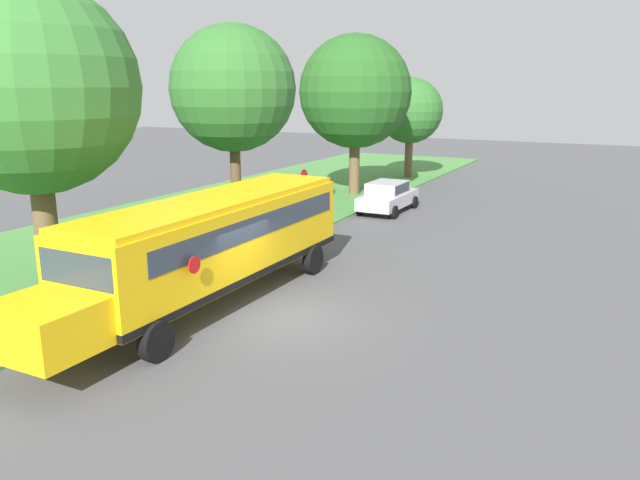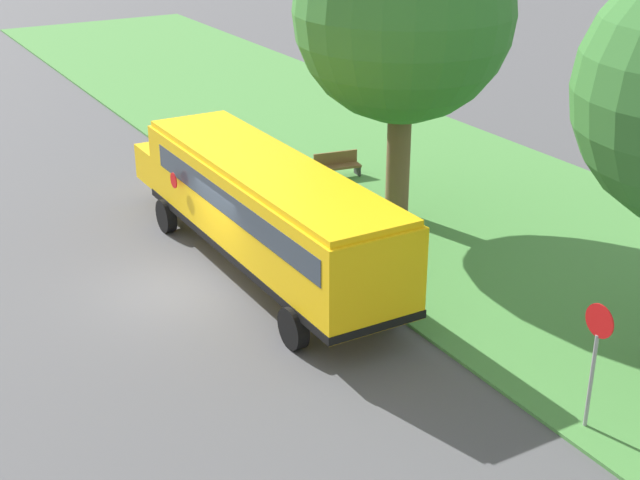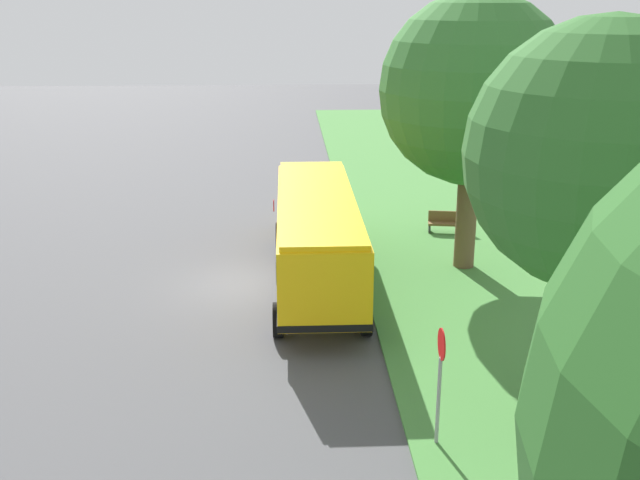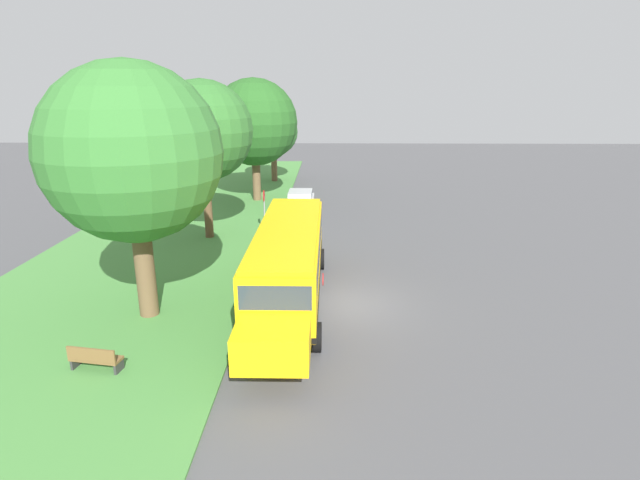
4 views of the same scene
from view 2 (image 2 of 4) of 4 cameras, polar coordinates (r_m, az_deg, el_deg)
The scene contains 6 objects.
ground_plane at distance 23.42m, azimuth -9.07°, elevation -3.09°, with size 120.00×120.00×0.00m, color #4C4C4F.
grass_verge at distance 28.14m, azimuth 10.14°, elevation 1.59°, with size 12.00×80.00×0.08m, color #47843D.
school_bus at distance 23.38m, azimuth -3.72°, elevation 2.28°, with size 2.84×12.42×3.16m.
oak_tree_beside_bus at distance 26.04m, azimuth 4.91°, elevation 14.15°, with size 6.35×6.35×9.45m.
stop_sign at distance 17.70m, azimuth 17.20°, elevation -6.86°, with size 0.08×0.68×2.74m.
park_bench at distance 30.85m, azimuth 1.09°, elevation 4.79°, with size 1.66×0.75×0.92m.
Camera 2 is at (7.21, 19.72, 10.37)m, focal length 50.00 mm.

